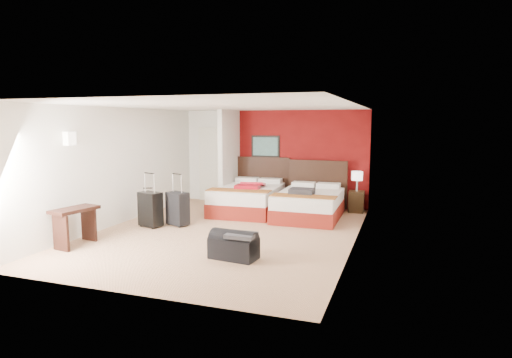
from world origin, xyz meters
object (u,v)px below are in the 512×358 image
at_px(bed_left, 248,200).
at_px(suitcase_navy, 149,212).
at_px(desk, 75,227).
at_px(bed_right, 309,205).
at_px(nightstand, 356,202).
at_px(duffel_bag, 234,247).
at_px(table_lamp, 357,181).
at_px(suitcase_charcoal, 178,210).
at_px(suitcase_black, 150,210).
at_px(red_suitcase_open, 250,186).

bearing_deg(bed_left, suitcase_navy, -137.58).
bearing_deg(desk, suitcase_navy, 93.55).
bearing_deg(bed_right, nightstand, 46.27).
bearing_deg(suitcase_navy, duffel_bag, -57.48).
height_order(table_lamp, suitcase_charcoal, table_lamp).
bearing_deg(suitcase_black, desk, -91.30).
bearing_deg(suitcase_charcoal, suitcase_navy, -163.59).
bearing_deg(nightstand, suitcase_charcoal, -144.73).
relative_size(bed_right, suitcase_black, 2.80).
xyz_separation_m(bed_left, suitcase_navy, (-1.70, -1.72, -0.08)).
relative_size(table_lamp, duffel_bag, 0.64).
relative_size(bed_left, table_lamp, 4.26).
xyz_separation_m(suitcase_black, desk, (-0.51, -1.62, -0.01)).
xyz_separation_m(suitcase_charcoal, desk, (-0.99, -1.92, -0.00)).
distance_m(bed_left, table_lamp, 2.70).
bearing_deg(desk, suitcase_charcoal, 72.69).
xyz_separation_m(red_suitcase_open, table_lamp, (2.41, 0.97, 0.09)).
bearing_deg(suitcase_charcoal, nightstand, 59.41).
bearing_deg(suitcase_navy, bed_left, 20.82).
relative_size(red_suitcase_open, table_lamp, 1.61).
distance_m(bed_left, suitcase_charcoal, 2.02).
distance_m(red_suitcase_open, suitcase_charcoal, 2.01).
bearing_deg(bed_left, nightstand, 16.10).
bearing_deg(suitcase_navy, nightstand, 7.02).
bearing_deg(nightstand, table_lamp, 0.00).
height_order(suitcase_charcoal, duffel_bag, suitcase_charcoal).
bearing_deg(nightstand, desk, -136.49).
distance_m(duffel_bag, desk, 2.97).
distance_m(bed_right, nightstand, 1.41).
bearing_deg(red_suitcase_open, bed_left, 127.72).
height_order(red_suitcase_open, suitcase_charcoal, red_suitcase_open).
xyz_separation_m(nightstand, desk, (-4.44, -4.58, 0.08)).
relative_size(red_suitcase_open, suitcase_black, 1.11).
height_order(nightstand, duffel_bag, nightstand).
bearing_deg(suitcase_navy, suitcase_charcoal, -29.91).
relative_size(bed_left, nightstand, 4.01).
xyz_separation_m(table_lamp, suitcase_black, (-3.93, -2.96, -0.41)).
height_order(red_suitcase_open, suitcase_black, red_suitcase_open).
bearing_deg(duffel_bag, suitcase_black, 156.95).
distance_m(bed_right, red_suitcase_open, 1.50).
bearing_deg(bed_left, bed_right, -8.74).
bearing_deg(suitcase_black, bed_left, 71.99).
height_order(table_lamp, duffel_bag, table_lamp).
bearing_deg(red_suitcase_open, bed_right, -9.51).
height_order(red_suitcase_open, duffel_bag, red_suitcase_open).
height_order(bed_right, suitcase_black, suitcase_black).
bearing_deg(bed_right, suitcase_charcoal, -147.20).
xyz_separation_m(red_suitcase_open, suitcase_charcoal, (-1.03, -1.69, -0.33)).
bearing_deg(duffel_bag, desk, -169.02).
bearing_deg(bed_right, table_lamp, 46.27).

